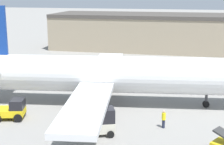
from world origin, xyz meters
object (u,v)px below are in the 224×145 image
(baggage_tug, at_px, (101,123))
(pushback_tug, at_px, (12,110))
(airplane, at_px, (104,75))
(ground_crew_worker, at_px, (164,119))

(baggage_tug, height_order, pushback_tug, baggage_tug)
(airplane, height_order, pushback_tug, airplane)
(airplane, bearing_deg, ground_crew_worker, -45.07)
(ground_crew_worker, bearing_deg, airplane, 49.27)
(airplane, xyz_separation_m, ground_crew_worker, (6.90, -5.23, -2.48))
(ground_crew_worker, bearing_deg, baggage_tug, 113.42)
(ground_crew_worker, relative_size, baggage_tug, 0.50)
(ground_crew_worker, height_order, pushback_tug, pushback_tug)
(pushback_tug, bearing_deg, baggage_tug, -24.94)
(airplane, relative_size, ground_crew_worker, 21.49)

